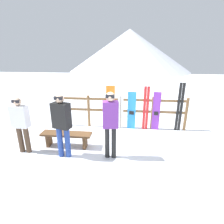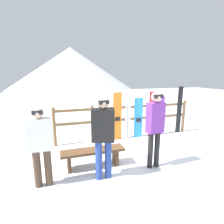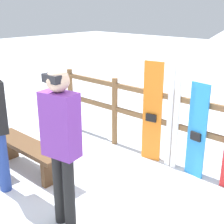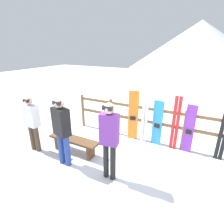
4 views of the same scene
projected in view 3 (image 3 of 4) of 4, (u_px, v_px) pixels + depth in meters
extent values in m
plane|color=white|center=(90.00, 217.00, 3.64)|extent=(40.00, 40.00, 0.00)
cylinder|color=brown|center=(71.00, 99.00, 6.15)|extent=(0.10, 0.10, 1.19)
cylinder|color=brown|center=(115.00, 112.00, 5.41)|extent=(0.10, 0.10, 1.19)
cylinder|color=brown|center=(173.00, 129.00, 4.67)|extent=(0.10, 0.10, 1.19)
cube|color=brown|center=(173.00, 125.00, 4.65)|extent=(4.66, 0.05, 0.08)
cube|color=brown|center=(175.00, 98.00, 4.51)|extent=(4.66, 0.05, 0.08)
cube|color=brown|center=(27.00, 145.00, 4.56)|extent=(1.48, 0.36, 0.06)
cube|color=brown|center=(9.00, 148.00, 4.98)|extent=(0.08, 0.29, 0.38)
cube|color=brown|center=(51.00, 171.00, 4.27)|extent=(0.08, 0.29, 0.38)
cylinder|color=navy|center=(3.00, 162.00, 4.06)|extent=(0.14, 0.14, 0.83)
cylinder|color=black|center=(59.00, 188.00, 3.45)|extent=(0.12, 0.12, 0.86)
cylinder|color=black|center=(69.00, 194.00, 3.34)|extent=(0.12, 0.12, 0.86)
cube|color=#723399|center=(60.00, 125.00, 3.14)|extent=(0.42, 0.27, 0.68)
sphere|color=#D8B293|center=(58.00, 80.00, 3.00)|extent=(0.23, 0.23, 0.23)
cube|color=black|center=(52.00, 79.00, 2.94)|extent=(0.21, 0.08, 0.08)
cube|color=orange|center=(152.00, 112.00, 4.78)|extent=(0.31, 0.08, 1.58)
cube|color=black|center=(151.00, 118.00, 4.79)|extent=(0.18, 0.06, 0.12)
cube|color=white|center=(170.00, 117.00, 4.58)|extent=(0.09, 0.02, 1.59)
cube|color=white|center=(176.00, 119.00, 4.52)|extent=(0.09, 0.02, 1.59)
cube|color=#288CE0|center=(197.00, 131.00, 4.33)|extent=(0.29, 0.07, 1.38)
cube|color=black|center=(196.00, 136.00, 4.33)|extent=(0.16, 0.05, 0.12)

